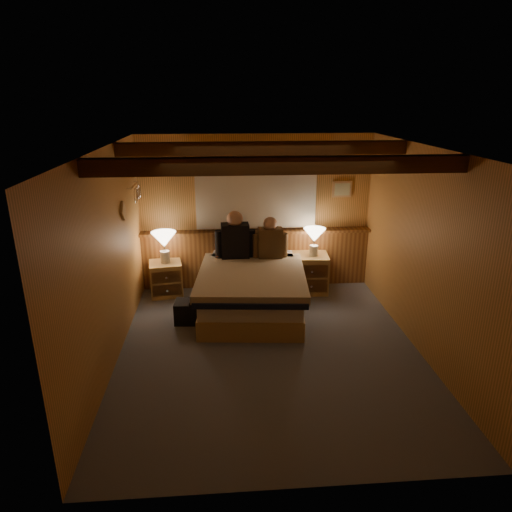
{
  "coord_description": "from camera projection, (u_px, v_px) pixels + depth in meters",
  "views": [
    {
      "loc": [
        -0.54,
        -4.85,
        2.91
      ],
      "look_at": [
        -0.13,
        0.4,
        1.07
      ],
      "focal_mm": 32.0,
      "sensor_mm": 36.0,
      "label": 1
    }
  ],
  "objects": [
    {
      "name": "floor",
      "position": [
        269.0,
        349.0,
        5.56
      ],
      "size": [
        4.2,
        4.2,
        0.0
      ],
      "primitive_type": "plane",
      "color": "#545964",
      "rests_on": "ground"
    },
    {
      "name": "ceiling",
      "position": [
        271.0,
        149.0,
        4.77
      ],
      "size": [
        4.2,
        4.2,
        0.0
      ],
      "primitive_type": "plane",
      "rotation": [
        3.14,
        0.0,
        0.0
      ],
      "color": "tan",
      "rests_on": "wall_back"
    },
    {
      "name": "wall_back",
      "position": [
        256.0,
        212.0,
        7.14
      ],
      "size": [
        3.6,
        0.0,
        3.6
      ],
      "primitive_type": "plane",
      "rotation": [
        1.57,
        0.0,
        0.0
      ],
      "color": "#CF8D4A",
      "rests_on": "floor"
    },
    {
      "name": "wall_left",
      "position": [
        108.0,
        261.0,
        5.03
      ],
      "size": [
        0.0,
        4.2,
        4.2
      ],
      "primitive_type": "plane",
      "rotation": [
        1.57,
        0.0,
        1.57
      ],
      "color": "#CF8D4A",
      "rests_on": "floor"
    },
    {
      "name": "wall_right",
      "position": [
        424.0,
        253.0,
        5.3
      ],
      "size": [
        0.0,
        4.2,
        4.2
      ],
      "primitive_type": "plane",
      "rotation": [
        1.57,
        0.0,
        -1.57
      ],
      "color": "#CF8D4A",
      "rests_on": "floor"
    },
    {
      "name": "wall_front",
      "position": [
        303.0,
        356.0,
        3.19
      ],
      "size": [
        3.6,
        0.0,
        3.6
      ],
      "primitive_type": "plane",
      "rotation": [
        -1.57,
        0.0,
        0.0
      ],
      "color": "#CF8D4A",
      "rests_on": "floor"
    },
    {
      "name": "wainscot",
      "position": [
        256.0,
        257.0,
        7.32
      ],
      "size": [
        3.6,
        0.23,
        0.94
      ],
      "color": "brown",
      "rests_on": "wall_back"
    },
    {
      "name": "curtain_window",
      "position": [
        256.0,
        193.0,
        6.97
      ],
      "size": [
        2.18,
        0.09,
        1.11
      ],
      "color": "#4B2A12",
      "rests_on": "wall_back"
    },
    {
      "name": "ceiling_beams",
      "position": [
        270.0,
        156.0,
        4.94
      ],
      "size": [
        3.6,
        1.65,
        0.16
      ],
      "color": "#4B2A12",
      "rests_on": "ceiling"
    },
    {
      "name": "coat_rail",
      "position": [
        136.0,
        191.0,
        6.37
      ],
      "size": [
        0.05,
        0.55,
        0.24
      ],
      "color": "silver",
      "rests_on": "wall_left"
    },
    {
      "name": "framed_print",
      "position": [
        342.0,
        189.0,
        7.11
      ],
      "size": [
        0.3,
        0.04,
        0.25
      ],
      "color": "tan",
      "rests_on": "wall_back"
    },
    {
      "name": "bed",
      "position": [
        252.0,
        290.0,
        6.44
      ],
      "size": [
        1.6,
        1.98,
        0.63
      ],
      "rotation": [
        0.0,
        0.0,
        -0.09
      ],
      "color": "tan",
      "rests_on": "floor"
    },
    {
      "name": "nightstand_left",
      "position": [
        166.0,
        279.0,
        7.03
      ],
      "size": [
        0.54,
        0.5,
        0.53
      ],
      "rotation": [
        0.0,
        0.0,
        0.15
      ],
      "color": "tan",
      "rests_on": "floor"
    },
    {
      "name": "nightstand_right",
      "position": [
        310.0,
        273.0,
        7.15
      ],
      "size": [
        0.58,
        0.53,
        0.6
      ],
      "rotation": [
        0.0,
        0.0,
        -0.08
      ],
      "color": "tan",
      "rests_on": "floor"
    },
    {
      "name": "lamp_left",
      "position": [
        164.0,
        241.0,
        6.83
      ],
      "size": [
        0.37,
        0.37,
        0.48
      ],
      "color": "silver",
      "rests_on": "nightstand_left"
    },
    {
      "name": "lamp_right",
      "position": [
        314.0,
        237.0,
        6.93
      ],
      "size": [
        0.33,
        0.33,
        0.44
      ],
      "color": "silver",
      "rests_on": "nightstand_right"
    },
    {
      "name": "person_left",
      "position": [
        235.0,
        238.0,
        6.77
      ],
      "size": [
        0.6,
        0.25,
        0.73
      ],
      "rotation": [
        0.0,
        0.0,
        0.03
      ],
      "color": "black",
      "rests_on": "bed"
    },
    {
      "name": "person_right",
      "position": [
        270.0,
        241.0,
        6.79
      ],
      "size": [
        0.53,
        0.21,
        0.64
      ],
      "rotation": [
        0.0,
        0.0,
        0.0
      ],
      "color": "#49341D",
      "rests_on": "bed"
    },
    {
      "name": "duffel_bag",
      "position": [
        194.0,
        311.0,
        6.2
      ],
      "size": [
        0.52,
        0.34,
        0.36
      ],
      "rotation": [
        0.0,
        0.0,
        -0.07
      ],
      "color": "black",
      "rests_on": "floor"
    }
  ]
}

